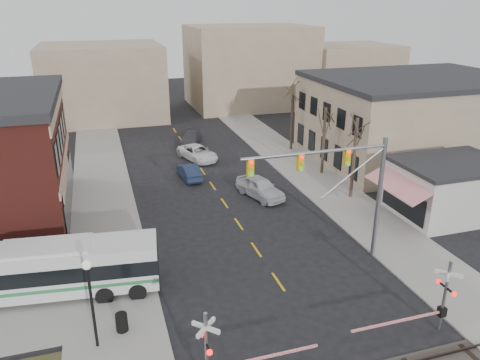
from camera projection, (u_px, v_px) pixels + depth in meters
name	position (u px, v px, depth m)	size (l,w,h in m)	color
ground	(291.00, 301.00, 25.96)	(160.00, 160.00, 0.00)	black
sidewalk_west	(102.00, 189.00, 41.13)	(5.00, 60.00, 0.12)	gray
sidewalk_east	(301.00, 168.00, 46.38)	(5.00, 60.00, 0.12)	gray
tan_building	(413.00, 117.00, 48.31)	(20.30, 15.30, 8.50)	gray
awning_shop	(449.00, 188.00, 35.83)	(9.74, 6.20, 4.30)	beige
tree_east_a	(354.00, 158.00, 38.29)	(0.28, 0.28, 6.75)	#382B21
tree_east_b	(324.00, 141.00, 43.80)	(0.28, 0.28, 6.30)	#382B21
tree_east_c	(292.00, 117.00, 50.81)	(0.28, 0.28, 7.20)	#382B21
transit_bus	(49.00, 269.00, 25.83)	(12.15, 3.99, 3.07)	silver
traffic_signal_mast	(344.00, 178.00, 27.92)	(9.21, 0.30, 8.00)	gray
rr_crossing_west	(217.00, 352.00, 19.47)	(5.60, 1.36, 4.00)	gray
rr_crossing_east	(437.00, 298.00, 22.92)	(5.60, 1.36, 4.00)	gray
street_lamp	(90.00, 287.00, 21.28)	(0.44, 0.44, 4.69)	black
trash_bin	(122.00, 322.00, 23.34)	(0.60, 0.60, 0.97)	black
car_a	(260.00, 187.00, 39.40)	(2.03, 5.04, 1.72)	#BCBDC1
car_b	(189.00, 172.00, 43.50)	(1.47, 4.21, 1.39)	#1A2541
car_c	(198.00, 153.00, 48.65)	(2.44, 5.29, 1.47)	white
car_d	(191.00, 138.00, 54.04)	(1.96, 4.83, 1.40)	#3A393E
pedestrian_near	(131.00, 264.00, 27.50)	(0.72, 0.47, 1.98)	#5C5049
pedestrian_far	(107.00, 255.00, 28.92)	(0.74, 0.58, 1.53)	#374661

